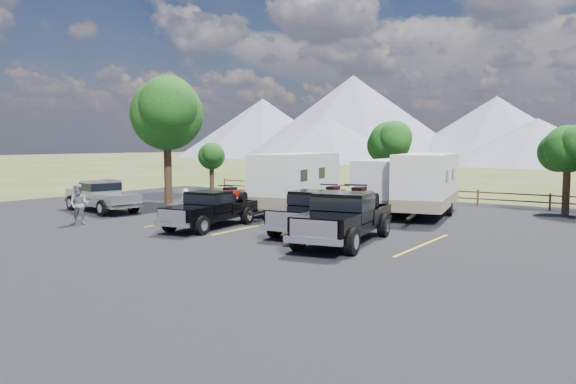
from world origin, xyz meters
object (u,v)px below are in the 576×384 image
Objects in this scene: tree_big_nw at (167,114)px; rig_right at (345,216)px; rig_center at (317,210)px; person_b at (79,205)px; rig_left at (212,208)px; pickup_silver at (102,196)px; person_a at (186,206)px; trailer_center at (395,185)px; trailer_left at (297,182)px; trailer_right at (427,183)px.

tree_big_nw is 17.70m from rig_right.
person_b is at bearing -162.05° from rig_center.
pickup_silver is (-8.87, 0.97, 0.01)m from rig_left.
person_a is at bearing -38.88° from tree_big_nw.
rig_center is at bearing 103.80° from pickup_silver.
rig_right reaches higher than person_a.
rig_left reaches higher than pickup_silver.
trailer_center is at bearing 83.31° from rig_center.
rig_center is 11.06m from person_b.
trailer_left is at bearing -104.22° from person_a.
trailer_right is (6.45, 2.52, 0.01)m from trailer_left.
rig_left is 6.27m from person_b.
trailer_left is at bearing 124.67° from rig_right.
rig_left is 0.94× the size of pickup_silver.
rig_center is 6.57m from person_a.
trailer_center is 5.08× the size of person_a.
trailer_left is 5.62× the size of person_a.
trailer_right is 17.54m from pickup_silver.
rig_right reaches higher than person_b.
tree_big_nw reaches higher than trailer_right.
rig_left is 0.84× the size of rig_right.
trailer_right is 17.18m from person_b.
person_b reaches higher than person_a.
rig_left is 0.93× the size of rig_center.
person_a is (-6.46, -1.21, -0.13)m from rig_center.
rig_left reaches higher than person_a.
tree_big_nw is at bearing 156.21° from rig_center.
tree_big_nw is at bearing 139.84° from rig_left.
trailer_left is 1.00× the size of trailer_right.
pickup_silver is (0.30, -5.23, -4.66)m from tree_big_nw.
trailer_right reaches higher than rig_left.
rig_left is at bearing 170.04° from rig_right.
rig_center is 7.01m from trailer_left.
rig_left is at bearing -34.05° from tree_big_nw.
person_a is (-6.67, -8.86, -0.70)m from trailer_center.
rig_center is 3.68× the size of person_a.
rig_right is at bearing -22.03° from person_b.
trailer_right is 1.55× the size of pickup_silver.
trailer_center reaches higher than person_a.
rig_left is 11.44m from trailer_right.
trailer_right is at bearing 130.03° from pickup_silver.
trailer_center is 15.87m from person_b.
pickup_silver is at bearing 96.44° from person_b.
tree_big_nw reaches higher than trailer_left.
tree_big_nw is 10.03m from trailer_left.
person_a is (-1.89, 0.33, -0.06)m from rig_left.
trailer_center is at bearing 132.41° from pickup_silver.
pickup_silver is 7.01m from person_a.
trailer_right is at bearing 11.45° from tree_big_nw.
pickup_silver is at bearing -156.66° from trailer_left.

